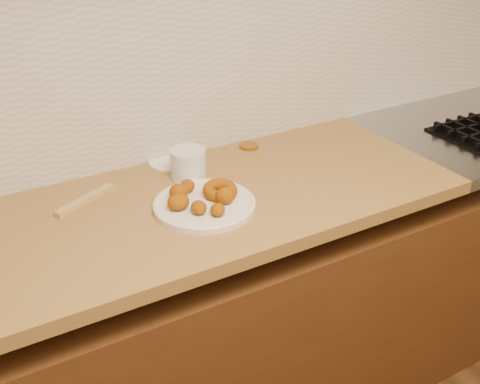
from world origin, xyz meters
name	(u,v)px	position (x,y,z in m)	size (l,w,h in m)	color
wall_back	(223,6)	(0.00, 2.00, 1.35)	(4.00, 0.02, 2.70)	tan
base_cabinet	(270,310)	(0.00, 1.69, 0.39)	(3.60, 0.60, 0.77)	#472B11
butcher_block	(56,243)	(-0.65, 1.69, 0.88)	(2.30, 0.62, 0.04)	olive
backsplash	(226,56)	(0.00, 1.99, 1.20)	(3.60, 0.02, 0.60)	beige
donut_plate	(204,205)	(-0.26, 1.64, 0.91)	(0.28, 0.28, 0.02)	silver
ring_donut	(220,190)	(-0.21, 1.65, 0.93)	(0.10, 0.10, 0.03)	#864906
fried_dough_chunks	(195,198)	(-0.29, 1.64, 0.94)	(0.18, 0.22, 0.05)	#864906
plastic_tub	(188,163)	(-0.22, 1.82, 0.94)	(0.11, 0.11, 0.09)	silver
tub_lid	(170,162)	(-0.23, 1.94, 0.90)	(0.13, 0.13, 0.01)	white
brass_jar_lid	(249,146)	(0.05, 1.92, 0.91)	(0.06, 0.06, 0.01)	#A4732A
wooden_utensil	(85,200)	(-0.53, 1.82, 0.91)	(0.20, 0.02, 0.02)	tan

